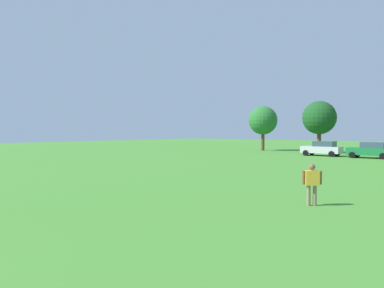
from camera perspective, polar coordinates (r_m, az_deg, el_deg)
name	(u,v)px	position (r m, az deg, el deg)	size (l,w,h in m)	color
ground_plane	(348,169)	(30.34, 22.83, -3.51)	(160.00, 160.00, 0.00)	#42842D
adult_bystander	(312,181)	(14.90, 17.89, -5.39)	(0.62, 0.55, 1.60)	#8C7259
parked_car_silver_0	(322,148)	(44.58, 19.32, -0.64)	(4.30, 2.02, 1.68)	silver
parked_car_green_1	(370,150)	(42.72, 25.68, -0.83)	(4.30, 2.02, 1.68)	#196B38
tree_far_left	(263,120)	(54.67, 10.82, 3.56)	(4.12, 4.12, 6.42)	brown
tree_left	(319,118)	(50.63, 18.93, 3.81)	(4.28, 4.28, 6.67)	brown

